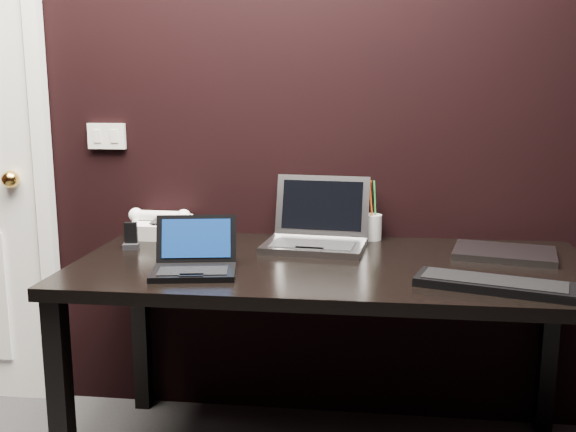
# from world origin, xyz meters

# --- Properties ---
(wall_back) EXTENTS (4.00, 0.00, 4.00)m
(wall_back) POSITION_xyz_m (0.00, 1.80, 1.30)
(wall_back) COLOR black
(wall_back) RESTS_ON ground
(wall_switch) EXTENTS (0.15, 0.02, 0.10)m
(wall_switch) POSITION_xyz_m (-0.62, 1.79, 1.12)
(wall_switch) COLOR silver
(wall_switch) RESTS_ON wall_back
(desk) EXTENTS (1.70, 0.80, 0.74)m
(desk) POSITION_xyz_m (0.30, 1.40, 0.66)
(desk) COLOR black
(desk) RESTS_ON ground
(netbook) EXTENTS (0.29, 0.27, 0.16)m
(netbook) POSITION_xyz_m (-0.12, 1.22, 0.77)
(netbook) COLOR black
(netbook) RESTS_ON desk
(silver_laptop) EXTENTS (0.38, 0.35, 0.24)m
(silver_laptop) POSITION_xyz_m (0.23, 1.61, 0.79)
(silver_laptop) COLOR #A3A3A8
(silver_laptop) RESTS_ON desk
(ext_keyboard) EXTENTS (0.46, 0.27, 0.03)m
(ext_keyboard) POSITION_xyz_m (0.76, 1.16, 0.75)
(ext_keyboard) COLOR black
(ext_keyboard) RESTS_ON desk
(closed_laptop) EXTENTS (0.37, 0.31, 0.02)m
(closed_laptop) POSITION_xyz_m (0.87, 1.55, 0.75)
(closed_laptop) COLOR gray
(closed_laptop) RESTS_ON desk
(desk_phone) EXTENTS (0.25, 0.19, 0.12)m
(desk_phone) POSITION_xyz_m (-0.38, 1.70, 0.78)
(desk_phone) COLOR white
(desk_phone) RESTS_ON desk
(mobile_phone) EXTENTS (0.06, 0.05, 0.09)m
(mobile_phone) POSITION_xyz_m (-0.43, 1.50, 0.78)
(mobile_phone) COLOR black
(mobile_phone) RESTS_ON desk
(pen_cup) EXTENTS (0.08, 0.08, 0.23)m
(pen_cup) POSITION_xyz_m (0.42, 1.75, 0.79)
(pen_cup) COLOR silver
(pen_cup) RESTS_ON desk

